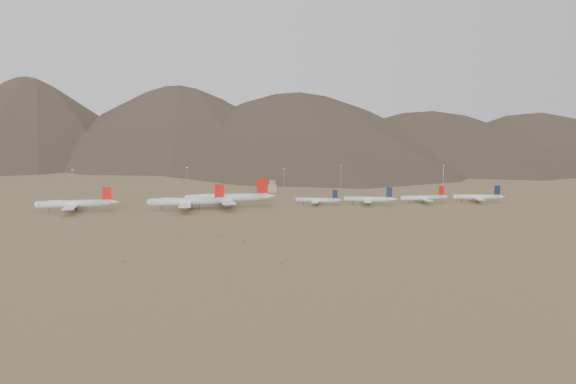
{
  "coord_description": "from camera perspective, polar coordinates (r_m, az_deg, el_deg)",
  "views": [
    {
      "loc": [
        -31.22,
        -435.2,
        72.61
      ],
      "look_at": [
        33.6,
        30.0,
        11.79
      ],
      "focal_mm": 35.0,
      "sensor_mm": 36.0,
      "label": 1
    }
  ],
  "objects": [
    {
      "name": "mast_east",
      "position": [
        590.53,
        5.4,
        1.67
      ],
      "size": [
        2.0,
        0.6,
        25.7
      ],
      "color": "gray",
      "rests_on": "ground"
    },
    {
      "name": "narrowbody_b",
      "position": [
        485.14,
        8.3,
        -0.72
      ],
      "size": [
        45.28,
        33.39,
        15.24
      ],
      "rotation": [
        0.0,
        0.0,
        -0.25
      ],
      "color": "white",
      "rests_on": "ground"
    },
    {
      "name": "mast_centre",
      "position": [
        549.31,
        -0.42,
        1.27
      ],
      "size": [
        2.0,
        0.6,
        25.7
      ],
      "color": "gray",
      "rests_on": "ground"
    },
    {
      "name": "mast_far_east",
      "position": [
        604.85,
        15.5,
        1.57
      ],
      "size": [
        2.0,
        0.6,
        25.7
      ],
      "color": "gray",
      "rests_on": "ground"
    },
    {
      "name": "ground",
      "position": [
        442.32,
        -3.78,
        -2.09
      ],
      "size": [
        3000.0,
        3000.0,
        0.0
      ],
      "primitive_type": "plane",
      "color": "#977F4E",
      "rests_on": "ground"
    },
    {
      "name": "narrowbody_c",
      "position": [
        504.18,
        13.65,
        -0.56
      ],
      "size": [
        44.95,
        32.27,
        14.83
      ],
      "rotation": [
        0.0,
        0.0,
        0.05
      ],
      "color": "white",
      "rests_on": "ground"
    },
    {
      "name": "widebody_centre",
      "position": [
        460.1,
        -10.23,
        -0.93
      ],
      "size": [
        68.91,
        52.76,
        20.46
      ],
      "rotation": [
        0.0,
        0.0,
        0.02
      ],
      "color": "white",
      "rests_on": "ground"
    },
    {
      "name": "narrowbody_d",
      "position": [
        521.91,
        18.76,
        -0.47
      ],
      "size": [
        45.41,
        33.15,
        15.1
      ],
      "rotation": [
        0.0,
        0.0,
        -0.17
      ],
      "color": "white",
      "rests_on": "ground"
    },
    {
      "name": "mast_far_west",
      "position": [
        570.07,
        -21.0,
        1.01
      ],
      "size": [
        2.0,
        0.6,
        25.7
      ],
      "color": "gray",
      "rests_on": "ground"
    },
    {
      "name": "widebody_west",
      "position": [
        474.28,
        -20.85,
        -1.1
      ],
      "size": [
        65.14,
        50.13,
        19.34
      ],
      "rotation": [
        0.0,
        0.0,
        0.06
      ],
      "color": "white",
      "rests_on": "ground"
    },
    {
      "name": "narrowbody_a",
      "position": [
        480.07,
        3.08,
        -0.81
      ],
      "size": [
        39.23,
        29.08,
        13.31
      ],
      "rotation": [
        0.0,
        0.0,
        -0.29
      ],
      "color": "white",
      "rests_on": "ground"
    },
    {
      "name": "widebody_east",
      "position": [
        469.71,
        -6.18,
        -0.58
      ],
      "size": [
        77.51,
        59.8,
        23.02
      ],
      "rotation": [
        0.0,
        0.0,
        0.08
      ],
      "color": "white",
      "rests_on": "ground"
    },
    {
      "name": "mountain_ridge",
      "position": [
        1337.8,
        -6.7,
        10.64
      ],
      "size": [
        4400.0,
        1000.0,
        300.0
      ],
      "color": "brown",
      "rests_on": "ground"
    },
    {
      "name": "control_tower",
      "position": [
        562.6,
        -1.63,
        0.51
      ],
      "size": [
        8.0,
        8.0,
        12.0
      ],
      "color": "tan",
      "rests_on": "ground"
    },
    {
      "name": "mast_west",
      "position": [
        569.14,
        -10.21,
        1.37
      ],
      "size": [
        2.0,
        0.6,
        25.7
      ],
      "color": "gray",
      "rests_on": "ground"
    },
    {
      "name": "desert_scrub",
      "position": [
        355.57,
        -1.81,
        -4.35
      ],
      "size": [
        428.22,
        163.08,
        0.92
      ],
      "color": "brown",
      "rests_on": "ground"
    }
  ]
}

